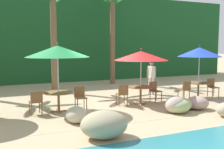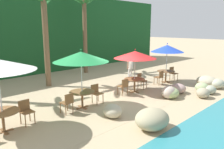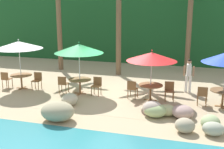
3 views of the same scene
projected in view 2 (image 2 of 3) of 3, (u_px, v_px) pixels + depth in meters
name	position (u px, v px, depth m)	size (l,w,h in m)	color
ground_plane	(109.00, 98.00, 11.02)	(120.00, 120.00, 0.00)	tan
terrace_deck	(109.00, 98.00, 11.02)	(18.00, 5.20, 0.01)	tan
foliage_backdrop	(27.00, 33.00, 16.70)	(28.00, 2.40, 6.00)	#194C23
rock_seawall	(176.00, 96.00, 10.35)	(16.54, 2.69, 0.74)	tan
dining_table_white	(3.00, 115.00, 7.31)	(1.10, 1.10, 0.74)	brown
chair_white_seaward	(26.00, 110.00, 8.02)	(0.45, 0.46, 0.87)	brown
umbrella_green	(81.00, 57.00, 9.22)	(2.34, 2.34, 2.58)	silver
dining_table_green	(82.00, 94.00, 9.56)	(1.10, 1.10, 0.74)	brown
chair_green_seaward	(96.00, 92.00, 10.21)	(0.43, 0.44, 0.87)	brown
chair_green_inland	(68.00, 102.00, 8.90)	(0.45, 0.46, 0.87)	brown
umbrella_red	(135.00, 55.00, 11.62)	(2.26, 2.26, 2.35)	silver
dining_table_red	(135.00, 81.00, 11.92)	(1.10, 1.10, 0.74)	brown
chair_red_seaward	(141.00, 80.00, 12.65)	(0.48, 0.48, 0.87)	brown
chair_red_inland	(124.00, 86.00, 11.36)	(0.46, 0.47, 0.87)	brown
umbrella_blue	(167.00, 48.00, 13.73)	(2.04, 2.04, 2.50)	silver
dining_table_blue	(166.00, 73.00, 14.05)	(1.10, 1.10, 0.74)	brown
chair_blue_seaward	(173.00, 73.00, 14.66)	(0.46, 0.47, 0.87)	brown
chair_blue_inland	(160.00, 77.00, 13.42)	(0.43, 0.43, 0.87)	brown
palm_tree_second	(45.00, 18.00, 12.45)	(3.68, 3.62, 5.67)	brown
palm_tree_third	(84.00, 20.00, 16.44)	(2.88, 2.90, 5.87)	brown
waiter_in_white	(130.00, 67.00, 14.16)	(0.52, 0.36, 1.70)	white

